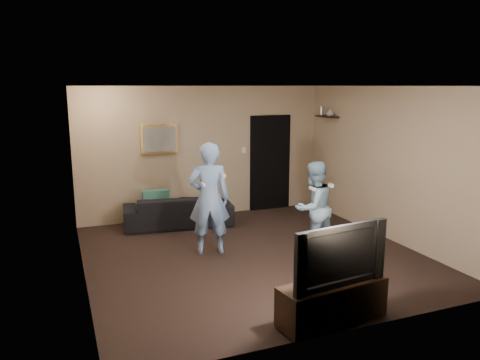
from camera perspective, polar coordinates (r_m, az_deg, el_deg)
name	(u,v)px	position (r m, az deg, el deg)	size (l,w,h in m)	color
ground	(253,255)	(7.42, 1.55, -9.11)	(5.00, 5.00, 0.00)	black
ceiling	(254,86)	(6.95, 1.66, 11.39)	(5.00, 5.00, 0.04)	silver
wall_back	(204,152)	(9.39, -4.41, 3.42)	(5.00, 0.04, 2.60)	tan
wall_front	(349,215)	(4.93, 13.13, -4.23)	(5.00, 0.04, 2.60)	tan
wall_left	(79,186)	(6.52, -19.03, -0.74)	(0.04, 5.00, 2.60)	tan
wall_right	(388,164)	(8.36, 17.57, 1.93)	(0.04, 5.00, 2.60)	tan
sofa	(178,211)	(8.90, -7.54, -3.71)	(2.01, 0.79, 0.59)	black
throw_pillow	(156,203)	(8.77, -10.22, -2.77)	(0.48, 0.15, 0.48)	#1C5448
painting_frame	(159,139)	(9.11, -9.83, 4.94)	(0.72, 0.05, 0.57)	olive
painting_canvas	(159,139)	(9.08, -9.80, 4.92)	(0.62, 0.01, 0.47)	slate
doorway	(270,163)	(9.93, 3.69, 2.12)	(0.90, 0.06, 2.00)	black
light_switch	(244,150)	(9.65, 0.47, 3.67)	(0.08, 0.02, 0.12)	silver
wall_shelf	(327,117)	(9.68, 10.56, 7.61)	(0.20, 0.60, 0.03)	black
shelf_vase	(330,112)	(9.59, 10.92, 8.09)	(0.14, 0.14, 0.15)	#A7A7AC
shelf_figurine	(321,111)	(9.86, 9.90, 8.31)	(0.06, 0.06, 0.18)	silver
tv_console	(332,302)	(5.46, 11.17, -14.35)	(1.27, 0.41, 0.45)	black
television	(334,253)	(5.24, 11.41, -8.72)	(1.20, 0.16, 0.69)	black
wii_player_left	(209,198)	(7.29, -3.79, -2.25)	(0.73, 0.58, 1.77)	#789ED0
wii_player_right	(313,208)	(7.42, 8.95, -3.34)	(0.83, 0.71, 1.46)	#8CB3CC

